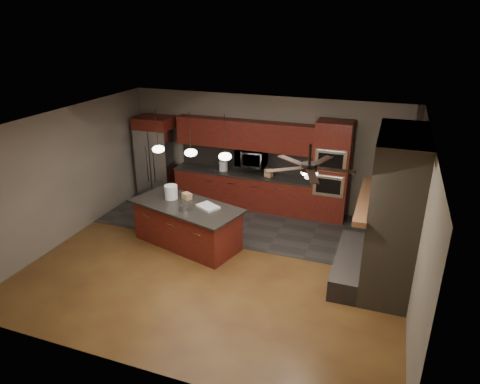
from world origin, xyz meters
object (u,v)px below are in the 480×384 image
at_px(microwave, 251,158).
at_px(paint_tray, 208,207).
at_px(counter_box, 269,173).
at_px(cardboard_box, 187,196).
at_px(oven_tower, 331,172).
at_px(kitchen_island, 187,224).
at_px(white_bucket, 171,192).
at_px(paint_can, 184,208).
at_px(counter_bucket, 223,166).
at_px(refrigerator, 157,157).

height_order(microwave, paint_tray, microwave).
bearing_deg(counter_box, cardboard_box, -103.13).
xyz_separation_m(oven_tower, microwave, (-1.98, 0.06, 0.11)).
xyz_separation_m(kitchen_island, paint_tray, (0.49, 0.02, 0.48)).
xyz_separation_m(white_bucket, paint_can, (0.54, -0.46, -0.09)).
bearing_deg(paint_can, counter_box, 67.72).
bearing_deg(oven_tower, counter_box, -178.37).
height_order(microwave, cardboard_box, microwave).
relative_size(cardboard_box, counter_box, 1.03).
bearing_deg(white_bucket, microwave, 63.26).
relative_size(paint_tray, cardboard_box, 2.20).
distance_m(kitchen_island, white_bucket, 0.77).
bearing_deg(microwave, counter_box, -11.73).
xyz_separation_m(paint_tray, counter_bucket, (-0.57, 2.27, 0.08)).
distance_m(white_bucket, paint_can, 0.71).
xyz_separation_m(paint_can, counter_bucket, (-0.18, 2.56, 0.05)).
distance_m(refrigerator, white_bucket, 2.52).
height_order(white_bucket, counter_bucket, white_bucket).
height_order(oven_tower, counter_bucket, oven_tower).
distance_m(oven_tower, cardboard_box, 3.39).
bearing_deg(refrigerator, paint_tray, -41.99).
distance_m(kitchen_island, cardboard_box, 0.61).
bearing_deg(cardboard_box, kitchen_island, -36.20).
height_order(paint_can, cardboard_box, cardboard_box).
bearing_deg(counter_bucket, white_bucket, -99.57).
relative_size(cardboard_box, counter_bucket, 0.81).
distance_m(oven_tower, paint_tray, 3.12).
bearing_deg(oven_tower, cardboard_box, -143.90).
xyz_separation_m(microwave, paint_can, (-0.55, -2.61, -0.32)).
distance_m(refrigerator, kitchen_island, 3.01).
height_order(paint_can, counter_box, counter_box).
bearing_deg(white_bucket, counter_box, 52.65).
bearing_deg(paint_can, counter_bucket, 94.07).
relative_size(paint_can, counter_box, 0.89).
bearing_deg(kitchen_island, paint_tray, 17.95).
bearing_deg(microwave, cardboard_box, -110.37).
bearing_deg(refrigerator, kitchen_island, -48.61).
height_order(refrigerator, cardboard_box, refrigerator).
bearing_deg(counter_box, counter_bucket, -163.00).
xyz_separation_m(microwave, white_bucket, (-1.08, -2.15, -0.23)).
height_order(microwave, counter_box, microwave).
bearing_deg(refrigerator, microwave, 2.90).
bearing_deg(white_bucket, paint_tray, -10.54).
bearing_deg(kitchen_island, oven_tower, 56.93).
distance_m(oven_tower, refrigerator, 4.57).
relative_size(microwave, paint_tray, 1.66).
distance_m(paint_can, cardboard_box, 0.60).
height_order(microwave, kitchen_island, microwave).
relative_size(oven_tower, counter_box, 12.15).
bearing_deg(counter_bucket, refrigerator, -177.50).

